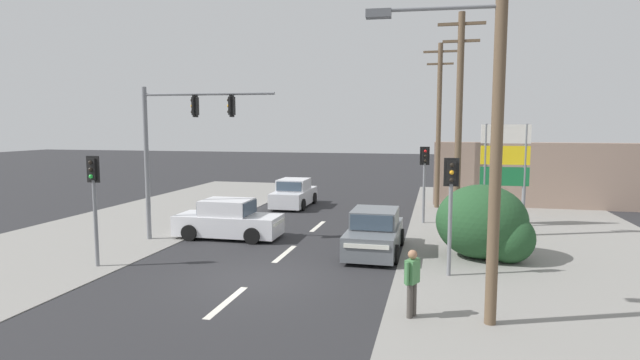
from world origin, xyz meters
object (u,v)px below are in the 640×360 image
at_px(utility_pole_foreground_right, 492,91).
at_px(pedestal_signal_right_kerb, 451,197).
at_px(utility_pole_midground_right, 459,122).
at_px(traffic_signal_mast, 177,135).
at_px(pedestal_signal_left_kerb, 94,192).
at_px(utility_pole_background_right, 439,122).
at_px(shopping_plaza_sign, 505,160).
at_px(sedan_oncoming_near, 294,194).
at_px(sedan_receding_far, 228,221).
at_px(pedestrian_at_kerb, 412,279).
at_px(sedan_kerbside_parked, 375,233).
at_px(pedestal_signal_far_median, 424,172).

height_order(utility_pole_foreground_right, pedestal_signal_right_kerb, utility_pole_foreground_right).
distance_m(utility_pole_midground_right, pedestal_signal_right_kerb, 5.80).
height_order(traffic_signal_mast, pedestal_signal_right_kerb, traffic_signal_mast).
distance_m(utility_pole_foreground_right, pedestal_signal_left_kerb, 12.16).
height_order(utility_pole_foreground_right, traffic_signal_mast, utility_pole_foreground_right).
distance_m(utility_pole_midground_right, utility_pole_background_right, 7.66).
height_order(utility_pole_midground_right, pedestal_signal_right_kerb, utility_pole_midground_right).
xyz_separation_m(traffic_signal_mast, shopping_plaza_sign, (12.77, 6.06, -1.16)).
bearing_deg(sedan_oncoming_near, sedan_receding_far, -92.50).
bearing_deg(pedestrian_at_kerb, utility_pole_background_right, 88.11).
bearing_deg(utility_pole_background_right, utility_pole_midground_right, -84.36).
xyz_separation_m(utility_pole_background_right, traffic_signal_mast, (-9.85, -10.52, -0.55)).
distance_m(pedestal_signal_right_kerb, shopping_plaza_sign, 8.89).
bearing_deg(pedestal_signal_right_kerb, sedan_kerbside_parked, 137.35).
height_order(traffic_signal_mast, sedan_oncoming_near, traffic_signal_mast).
relative_size(pedestal_signal_far_median, sedan_kerbside_parked, 0.84).
xyz_separation_m(pedestal_signal_right_kerb, pedestal_signal_left_kerb, (-10.95, -1.53, 0.00)).
relative_size(utility_pole_background_right, pedestal_signal_left_kerb, 2.51).
distance_m(sedan_oncoming_near, pedestrian_at_kerb, 16.82).
bearing_deg(utility_pole_midground_right, sedan_receding_far, -167.47).
relative_size(traffic_signal_mast, sedan_receding_far, 1.41).
xyz_separation_m(pedestal_signal_right_kerb, shopping_plaza_sign, (2.54, 8.50, 0.57)).
bearing_deg(utility_pole_midground_right, sedan_kerbside_parked, -133.86).
height_order(utility_pole_foreground_right, shopping_plaza_sign, utility_pole_foreground_right).
bearing_deg(pedestal_signal_left_kerb, sedan_receding_far, 63.87).
xyz_separation_m(utility_pole_background_right, sedan_receding_far, (-8.18, -9.61, -4.00)).
xyz_separation_m(pedestal_signal_far_median, pedestrian_at_kerb, (0.05, -11.82, -1.49)).
bearing_deg(utility_pole_midground_right, sedan_oncoming_near, 143.89).
height_order(shopping_plaza_sign, sedan_oncoming_near, shopping_plaza_sign).
xyz_separation_m(pedestal_signal_right_kerb, sedan_oncoming_near, (-8.20, 11.59, -1.71)).
relative_size(shopping_plaza_sign, sedan_kerbside_parked, 1.08).
bearing_deg(sedan_receding_far, traffic_signal_mast, -151.31).
relative_size(utility_pole_midground_right, shopping_plaza_sign, 1.93).
relative_size(traffic_signal_mast, pedestrian_at_kerb, 3.68).
bearing_deg(pedestrian_at_kerb, sedan_oncoming_near, 115.62).
height_order(pedestal_signal_far_median, sedan_kerbside_parked, pedestal_signal_far_median).
bearing_deg(sedan_kerbside_parked, sedan_receding_far, 170.33).
bearing_deg(shopping_plaza_sign, sedan_kerbside_parked, -129.32).
bearing_deg(pedestal_signal_left_kerb, traffic_signal_mast, 79.63).
xyz_separation_m(traffic_signal_mast, pedestal_signal_left_kerb, (-0.73, -3.97, -1.73)).
relative_size(utility_pole_foreground_right, utility_pole_background_right, 1.09).
bearing_deg(sedan_receding_far, pedestal_signal_far_median, 32.81).
relative_size(utility_pole_foreground_right, pedestal_signal_right_kerb, 2.74).
relative_size(sedan_oncoming_near, sedan_kerbside_parked, 1.00).
bearing_deg(sedan_oncoming_near, sedan_kerbside_parked, -58.51).
height_order(utility_pole_midground_right, pedestal_signal_left_kerb, utility_pole_midground_right).
bearing_deg(shopping_plaza_sign, pedestrian_at_kerb, -106.00).
bearing_deg(sedan_receding_far, pedestrian_at_kerb, -42.23).
distance_m(sedan_oncoming_near, sedan_kerbside_parked, 10.87).
relative_size(shopping_plaza_sign, sedan_oncoming_near, 1.08).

